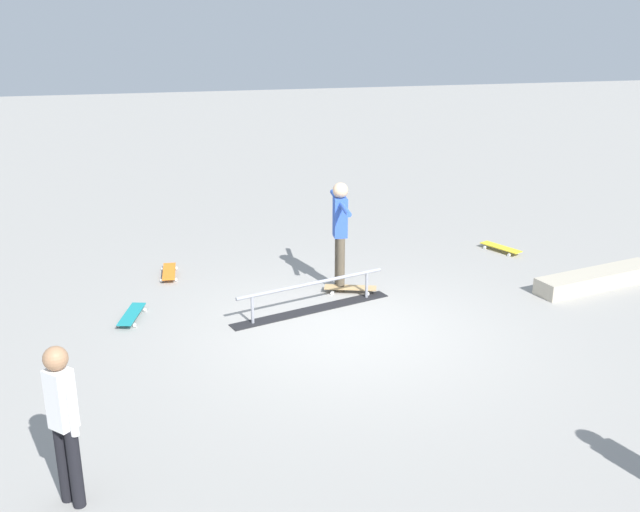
# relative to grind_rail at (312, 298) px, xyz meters

# --- Properties ---
(ground_plane) EXTENTS (60.00, 60.00, 0.00)m
(ground_plane) POSITION_rel_grind_rail_xyz_m (-0.32, 0.75, -0.19)
(ground_plane) COLOR gray
(grind_rail) EXTENTS (2.49, 0.95, 0.44)m
(grind_rail) POSITION_rel_grind_rail_xyz_m (0.00, 0.00, 0.00)
(grind_rail) COLOR black
(grind_rail) RESTS_ON ground_plane
(skate_ledge) EXTENTS (2.27, 0.91, 0.26)m
(skate_ledge) POSITION_rel_grind_rail_xyz_m (-4.58, 0.12, -0.06)
(skate_ledge) COLOR #B2A893
(skate_ledge) RESTS_ON ground_plane
(skater_main) EXTENTS (0.23, 1.37, 1.70)m
(skater_main) POSITION_rel_grind_rail_xyz_m (-0.61, -0.72, 0.80)
(skater_main) COLOR brown
(skater_main) RESTS_ON ground_plane
(skateboard_main) EXTENTS (0.82, 0.45, 0.09)m
(skateboard_main) POSITION_rel_grind_rail_xyz_m (-0.73, -0.55, -0.12)
(skateboard_main) COLOR tan
(skateboard_main) RESTS_ON ground_plane
(bystander_white_shirt) EXTENTS (0.29, 0.30, 1.53)m
(bystander_white_shirt) POSITION_rel_grind_rail_xyz_m (3.03, 3.75, 0.67)
(bystander_white_shirt) COLOR black
(bystander_white_shirt) RESTS_ON ground_plane
(loose_skateboard_yellow) EXTENTS (0.52, 0.81, 0.09)m
(loose_skateboard_yellow) POSITION_rel_grind_rail_xyz_m (-3.90, -1.83, -0.12)
(loose_skateboard_yellow) COLOR yellow
(loose_skateboard_yellow) RESTS_ON ground_plane
(loose_skateboard_teal) EXTENTS (0.41, 0.82, 0.09)m
(loose_skateboard_teal) POSITION_rel_grind_rail_xyz_m (2.55, -0.28, -0.12)
(loose_skateboard_teal) COLOR teal
(loose_skateboard_teal) RESTS_ON ground_plane
(loose_skateboard_orange) EXTENTS (0.30, 0.81, 0.09)m
(loose_skateboard_orange) POSITION_rel_grind_rail_xyz_m (1.96, -1.94, -0.12)
(loose_skateboard_orange) COLOR orange
(loose_skateboard_orange) RESTS_ON ground_plane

